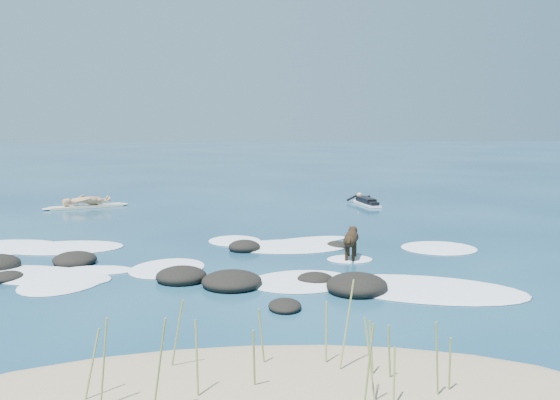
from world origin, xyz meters
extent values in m
plane|color=#0A2642|center=(0.00, 0.00, 0.00)|extent=(160.00, 160.00, 0.00)
cylinder|color=olive|center=(1.22, -8.41, 0.66)|extent=(0.15, 0.19, 1.07)
cylinder|color=olive|center=(1.45, -8.52, 0.51)|extent=(0.07, 0.19, 0.78)
cylinder|color=olive|center=(0.12, -7.20, 0.55)|extent=(0.11, 0.11, 0.87)
cylinder|color=olive|center=(1.58, -7.84, 0.54)|extent=(0.11, 0.16, 0.83)
cylinder|color=olive|center=(-0.65, -8.12, 0.63)|extent=(0.05, 0.08, 1.03)
cylinder|color=olive|center=(2.18, -8.20, 0.51)|extent=(0.07, 0.11, 0.78)
cylinder|color=olive|center=(-1.03, -8.51, 0.74)|extent=(0.22, 0.20, 1.21)
cylinder|color=olive|center=(1.15, -7.42, 0.74)|extent=(0.25, 0.26, 1.21)
cylinder|color=olive|center=(-0.02, -7.97, 0.57)|extent=(0.06, 0.24, 0.88)
cylinder|color=olive|center=(1.98, -8.34, 0.64)|extent=(0.13, 0.17, 1.02)
cylinder|color=olive|center=(-1.63, -8.29, 0.69)|extent=(0.15, 0.07, 1.15)
cylinder|color=olive|center=(0.93, -7.22, 0.58)|extent=(0.04, 0.10, 0.92)
cylinder|color=olive|center=(1.41, -7.69, 0.53)|extent=(0.09, 0.06, 0.82)
cylinder|color=olive|center=(-1.81, -8.03, 0.59)|extent=(0.21, 0.12, 0.92)
cylinder|color=olive|center=(-0.94, -7.19, 0.63)|extent=(0.21, 0.17, 1.00)
cylinder|color=olive|center=(1.15, -8.55, 0.66)|extent=(0.11, 0.06, 1.08)
ellipsoid|color=black|center=(-0.19, -2.50, 0.10)|extent=(1.35, 1.38, 0.40)
ellipsoid|color=black|center=(-4.87, -1.57, 0.06)|extent=(0.85, 0.93, 0.23)
ellipsoid|color=black|center=(1.53, -2.36, 0.07)|extent=(0.84, 0.75, 0.28)
ellipsoid|color=black|center=(-3.79, -0.15, 0.09)|extent=(1.35, 1.35, 0.37)
ellipsoid|color=black|center=(2.23, -3.12, 0.12)|extent=(1.50, 1.54, 0.46)
ellipsoid|color=black|center=(-1.22, -1.98, 0.10)|extent=(1.41, 1.41, 0.39)
ellipsoid|color=black|center=(0.72, -4.12, 0.05)|extent=(0.64, 0.80, 0.22)
ellipsoid|color=black|center=(2.66, 1.22, 0.04)|extent=(0.68, 0.78, 0.18)
ellipsoid|color=black|center=(0.20, 0.96, 0.09)|extent=(0.87, 0.85, 0.36)
ellipsoid|color=white|center=(-3.62, -1.91, 0.01)|extent=(2.22, 2.58, 0.12)
ellipsoid|color=white|center=(1.27, -2.29, 0.01)|extent=(2.68, 2.37, 0.12)
ellipsoid|color=white|center=(3.59, -3.10, 0.01)|extent=(4.50, 3.46, 0.12)
ellipsoid|color=white|center=(-4.38, -1.25, 0.01)|extent=(3.96, 2.82, 0.12)
ellipsoid|color=white|center=(1.38, 1.29, 0.01)|extent=(3.12, 1.93, 0.12)
ellipsoid|color=white|center=(-3.15, -0.94, 0.01)|extent=(1.73, 0.95, 0.12)
ellipsoid|color=white|center=(-4.46, 1.68, 0.01)|extent=(3.13, 2.03, 0.12)
ellipsoid|color=white|center=(-0.02, 2.19, 0.01)|extent=(1.75, 1.85, 0.12)
ellipsoid|color=white|center=(1.83, 1.96, 0.01)|extent=(2.93, 1.85, 0.12)
ellipsoid|color=white|center=(-1.60, -0.87, 0.01)|extent=(2.26, 2.48, 0.12)
ellipsoid|color=white|center=(5.24, 0.71, 0.01)|extent=(2.35, 2.25, 0.12)
ellipsoid|color=white|center=(2.67, -0.37, 0.01)|extent=(1.10, 0.90, 0.12)
cube|color=beige|center=(-5.51, 9.36, 0.05)|extent=(2.68, 1.56, 0.09)
ellipsoid|color=beige|center=(-4.28, 9.88, 0.05)|extent=(0.61, 0.49, 0.10)
ellipsoid|color=beige|center=(-6.74, 8.84, 0.05)|extent=(0.61, 0.49, 0.10)
imported|color=tan|center=(-5.51, 9.36, 0.96)|extent=(0.63, 0.75, 1.74)
cube|color=white|center=(5.29, 9.16, 0.05)|extent=(0.77, 2.12, 0.08)
ellipsoid|color=white|center=(5.14, 10.19, 0.05)|extent=(0.31, 0.49, 0.08)
cube|color=black|center=(5.29, 9.16, 0.19)|extent=(0.56, 1.32, 0.21)
sphere|color=tan|center=(5.19, 9.89, 0.30)|extent=(0.25, 0.25, 0.22)
cylinder|color=black|center=(4.90, 9.99, 0.18)|extent=(0.49, 0.34, 0.24)
cylinder|color=black|center=(5.43, 10.07, 0.18)|extent=(0.53, 0.21, 0.24)
cube|color=black|center=(5.40, 8.46, 0.15)|extent=(0.39, 0.56, 0.13)
cylinder|color=black|center=(2.67, -0.47, 0.53)|extent=(0.47, 0.69, 0.30)
sphere|color=black|center=(2.75, -0.20, 0.53)|extent=(0.40, 0.40, 0.32)
sphere|color=black|center=(2.58, -0.74, 0.53)|extent=(0.36, 0.36, 0.29)
sphere|color=black|center=(2.80, -0.03, 0.64)|extent=(0.28, 0.28, 0.23)
cone|color=black|center=(2.84, 0.10, 0.62)|extent=(0.15, 0.17, 0.12)
cone|color=black|center=(2.74, -0.02, 0.73)|extent=(0.12, 0.10, 0.11)
cone|color=black|center=(2.86, -0.05, 0.73)|extent=(0.12, 0.10, 0.11)
cylinder|color=black|center=(2.65, -0.24, 0.20)|extent=(0.09, 0.09, 0.41)
cylinder|color=black|center=(2.81, -0.29, 0.20)|extent=(0.09, 0.09, 0.41)
cylinder|color=black|center=(2.52, -0.65, 0.20)|extent=(0.09, 0.09, 0.41)
cylinder|color=black|center=(2.68, -0.70, 0.20)|extent=(0.09, 0.09, 0.41)
cylinder|color=black|center=(2.54, -0.87, 0.58)|extent=(0.14, 0.30, 0.18)
camera|label=1|loc=(-0.36, -14.73, 3.31)|focal=40.00mm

